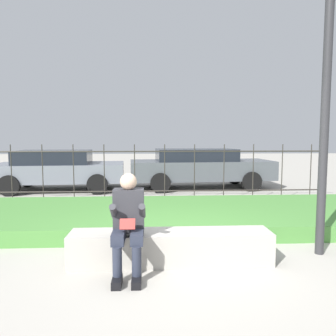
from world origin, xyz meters
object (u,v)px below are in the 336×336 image
(street_lamp, at_px, (328,58))
(car_parked_left, at_px, (58,169))
(car_parked_center, at_px, (200,167))
(stone_bench, at_px, (171,249))
(person_seated_reader, at_px, (128,220))

(street_lamp, bearing_deg, car_parked_left, 131.56)
(car_parked_left, distance_m, car_parked_center, 4.55)
(stone_bench, xyz_separation_m, person_seated_reader, (-0.54, -0.28, 0.47))
(person_seated_reader, bearing_deg, street_lamp, 10.83)
(stone_bench, bearing_deg, street_lamp, 6.38)
(stone_bench, relative_size, street_lamp, 0.58)
(person_seated_reader, relative_size, car_parked_left, 0.30)
(car_parked_center, bearing_deg, street_lamp, -86.50)
(car_parked_left, bearing_deg, person_seated_reader, -72.13)
(person_seated_reader, distance_m, car_parked_left, 7.06)
(stone_bench, relative_size, car_parked_center, 0.56)
(car_parked_center, bearing_deg, person_seated_reader, -109.48)
(stone_bench, relative_size, person_seated_reader, 2.16)
(stone_bench, height_order, car_parked_left, car_parked_left)
(stone_bench, distance_m, car_parked_center, 6.66)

